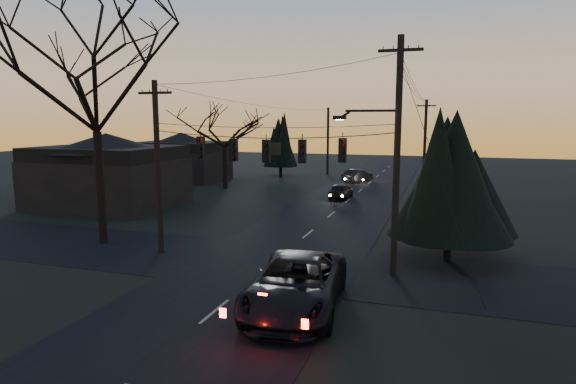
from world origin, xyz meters
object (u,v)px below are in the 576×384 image
(suv_near, at_px, (296,284))
(sedan_oncoming_b, at_px, (357,176))
(evergreen_right, at_px, (451,174))
(bare_tree_left, at_px, (94,85))
(utility_pole_left, at_px, (161,252))
(utility_pole_right, at_px, (393,275))
(utility_pole_far_l, at_px, (327,175))
(sedan_oncoming_a, at_px, (341,191))
(utility_pole_far_r, at_px, (423,188))

(suv_near, xyz_separation_m, sedan_oncoming_b, (-4.00, 35.15, -0.25))
(evergreen_right, distance_m, suv_near, 9.91)
(evergreen_right, height_order, sedan_oncoming_b, evergreen_right)
(bare_tree_left, relative_size, evergreen_right, 1.68)
(utility_pole_left, bearing_deg, utility_pole_right, 0.00)
(suv_near, bearing_deg, utility_pole_far_l, 95.96)
(bare_tree_left, bearing_deg, sedan_oncoming_a, 63.41)
(utility_pole_right, bearing_deg, bare_tree_left, 177.63)
(sedan_oncoming_a, relative_size, sedan_oncoming_b, 0.95)
(utility_pole_far_r, distance_m, bare_tree_left, 32.55)
(utility_pole_left, height_order, bare_tree_left, bare_tree_left)
(bare_tree_left, distance_m, suv_near, 15.70)
(suv_near, bearing_deg, utility_pole_far_r, 79.06)
(utility_pole_far_l, xyz_separation_m, evergreen_right, (13.71, -33.01, 4.16))
(utility_pole_far_l, bearing_deg, utility_pole_left, -90.00)
(sedan_oncoming_a, bearing_deg, bare_tree_left, 64.14)
(bare_tree_left, bearing_deg, evergreen_right, 7.53)
(bare_tree_left, xyz_separation_m, evergreen_right, (17.73, 2.34, -4.24))
(utility_pole_right, bearing_deg, sedan_oncoming_b, 102.78)
(utility_pole_right, height_order, sedan_oncoming_b, utility_pole_right)
(sedan_oncoming_a, bearing_deg, utility_pole_far_l, -72.20)
(utility_pole_right, xyz_separation_m, utility_pole_far_l, (-11.50, 36.00, 0.00))
(evergreen_right, relative_size, sedan_oncoming_a, 1.86)
(sedan_oncoming_a, bearing_deg, evergreen_right, 118.65)
(utility_pole_left, bearing_deg, utility_pole_far_r, 67.67)
(sedan_oncoming_b, bearing_deg, utility_pole_far_l, -26.31)
(utility_pole_left, distance_m, utility_pole_far_l, 36.00)
(utility_pole_far_l, relative_size, evergreen_right, 1.12)
(utility_pole_left, distance_m, utility_pole_far_r, 30.27)
(utility_pole_left, bearing_deg, suv_near, -29.49)
(utility_pole_left, distance_m, bare_tree_left, 9.33)
(sedan_oncoming_b, bearing_deg, utility_pole_far_r, -173.50)
(utility_pole_far_r, height_order, suv_near, utility_pole_far_r)
(sedan_oncoming_a, bearing_deg, suv_near, 98.90)
(utility_pole_right, height_order, sedan_oncoming_a, utility_pole_right)
(utility_pole_far_r, bearing_deg, suv_near, -94.98)
(utility_pole_right, bearing_deg, sedan_oncoming_a, 108.29)
(utility_pole_far_l, distance_m, sedan_oncoming_b, 7.40)
(utility_pole_far_r, distance_m, sedan_oncoming_b, 7.26)
(utility_pole_left, bearing_deg, bare_tree_left, 170.92)
(utility_pole_right, distance_m, sedan_oncoming_b, 31.04)
(utility_pole_far_r, xyz_separation_m, suv_near, (-2.87, -32.88, 0.91))
(sedan_oncoming_b, bearing_deg, utility_pole_left, 106.06)
(evergreen_right, distance_m, sedan_oncoming_b, 28.96)
(utility_pole_right, relative_size, utility_pole_far_l, 1.25)
(evergreen_right, xyz_separation_m, suv_near, (-5.08, -7.87, -3.25))
(utility_pole_far_r, relative_size, suv_near, 1.30)
(sedan_oncoming_a, distance_m, sedan_oncoming_b, 11.22)
(utility_pole_far_l, height_order, sedan_oncoming_a, utility_pole_far_l)
(utility_pole_right, relative_size, sedan_oncoming_a, 2.60)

